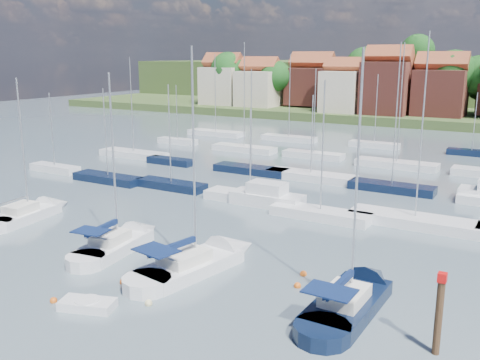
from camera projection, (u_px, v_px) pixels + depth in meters
The scene contains 13 objects.
ground at pixel (382, 172), 64.94m from camera, with size 260.00×260.00×0.00m, color #405057.
sailboat_left at pixel (123, 242), 39.70m from camera, with size 3.97×10.42×13.87m.
sailboat_centre at pixel (205, 261), 36.09m from camera, with size 5.07×11.95×15.74m.
sailboat_navy at pixel (356, 297), 30.70m from camera, with size 3.21×11.27×15.54m.
sailboat_far at pixel (34, 213), 47.09m from camera, with size 3.93×10.14×13.17m.
tender at pixel (87, 304), 30.00m from camera, with size 3.37×2.33×0.66m.
timber_piling at pixel (437, 333), 25.28m from camera, with size 0.40×0.40×6.38m.
buoy_b at pixel (54, 302), 30.84m from camera, with size 0.42×0.42×0.42m, color #D85914.
buoy_c at pixel (124, 283), 33.37m from camera, with size 0.53×0.53×0.53m, color #D85914.
buoy_d at pixel (149, 305), 30.50m from camera, with size 0.45×0.45×0.45m, color beige.
buoy_e at pixel (303, 275), 34.60m from camera, with size 0.45×0.45×0.45m, color #D85914.
buoy_g at pixel (297, 287), 32.83m from camera, with size 0.45×0.45×0.45m, color #D85914.
marina_field at pixel (387, 178), 59.83m from camera, with size 79.62×41.41×15.93m.
Camera 1 is at (17.10, -23.48, 13.92)m, focal length 40.00 mm.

